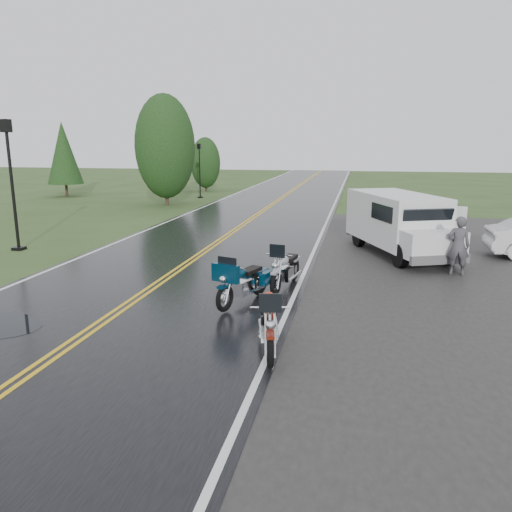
# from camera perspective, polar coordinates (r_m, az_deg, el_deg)

# --- Properties ---
(ground) EXTENTS (120.00, 120.00, 0.00)m
(ground) POSITION_cam_1_polar(r_m,az_deg,el_deg) (11.98, -15.32, -6.15)
(ground) COLOR #2D471E
(ground) RESTS_ON ground
(road) EXTENTS (8.00, 100.00, 0.04)m
(road) POSITION_cam_1_polar(r_m,az_deg,el_deg) (21.08, -3.05, 2.49)
(road) COLOR black
(road) RESTS_ON ground
(motorcycle_red) EXTENTS (1.20, 2.25, 1.26)m
(motorcycle_red) POSITION_cam_1_polar(r_m,az_deg,el_deg) (8.51, 1.65, -9.09)
(motorcycle_red) COLOR #63160B
(motorcycle_red) RESTS_ON ground
(motorcycle_teal) EXTENTS (1.43, 2.27, 1.26)m
(motorcycle_teal) POSITION_cam_1_polar(r_m,az_deg,el_deg) (11.24, -3.62, -3.60)
(motorcycle_teal) COLOR #052438
(motorcycle_teal) RESTS_ON ground
(motorcycle_silver) EXTENTS (1.13, 2.26, 1.28)m
(motorcycle_silver) POSITION_cam_1_polar(r_m,az_deg,el_deg) (12.36, 2.27, -2.01)
(motorcycle_silver) COLOR #93949A
(motorcycle_silver) RESTS_ON ground
(van_white) EXTENTS (3.96, 5.78, 2.13)m
(van_white) POSITION_cam_1_polar(r_m,az_deg,el_deg) (15.88, 16.31, 2.38)
(van_white) COLOR silver
(van_white) RESTS_ON ground
(person_at_van) EXTENTS (0.66, 0.46, 1.73)m
(person_at_van) POSITION_cam_1_polar(r_m,az_deg,el_deg) (15.55, 22.11, 0.99)
(person_at_van) COLOR #454448
(person_at_van) RESTS_ON ground
(lamp_post_near_left) EXTENTS (0.40, 0.40, 4.64)m
(lamp_post_near_left) POSITION_cam_1_polar(r_m,az_deg,el_deg) (19.73, -26.09, 7.24)
(lamp_post_near_left) COLOR black
(lamp_post_near_left) RESTS_ON ground
(lamp_post_far_left) EXTENTS (0.32, 0.32, 3.77)m
(lamp_post_far_left) POSITION_cam_1_polar(r_m,az_deg,el_deg) (35.35, -6.45, 9.66)
(lamp_post_far_left) COLOR black
(lamp_post_far_left) RESTS_ON ground
(tree_left_mid) EXTENTS (3.67, 3.67, 5.73)m
(tree_left_mid) POSITION_cam_1_polar(r_m,az_deg,el_deg) (31.67, -10.32, 10.95)
(tree_left_mid) COLOR #1E3D19
(tree_left_mid) RESTS_ON ground
(tree_left_far) EXTENTS (2.34, 2.34, 3.61)m
(tree_left_far) POSITION_cam_1_polar(r_m,az_deg,el_deg) (40.36, -5.78, 9.95)
(tree_left_far) COLOR #1E3D19
(tree_left_far) RESTS_ON ground
(pine_left_far) EXTENTS (2.47, 2.47, 5.14)m
(pine_left_far) POSITION_cam_1_polar(r_m,az_deg,el_deg) (38.65, -21.08, 10.18)
(pine_left_far) COLOR #1E3D19
(pine_left_far) RESTS_ON ground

